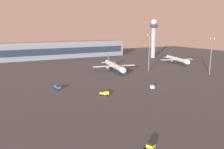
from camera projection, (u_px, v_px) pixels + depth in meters
name	position (u px, v px, depth m)	size (l,w,h in m)	color
ground_plane	(156.00, 87.00, 120.40)	(416.00, 416.00, 0.00)	#424449
terminal_building	(56.00, 50.00, 237.17)	(144.24, 22.40, 16.40)	gray
control_tower	(154.00, 36.00, 236.76)	(8.00, 8.00, 38.63)	#A8A8B2
airplane_taxiway_distant	(177.00, 59.00, 200.26)	(28.32, 36.04, 9.44)	white
airplane_near_gate	(114.00, 66.00, 164.73)	(30.48, 38.91, 10.06)	silver
maintenance_van	(105.00, 93.00, 105.67)	(4.37, 4.25, 2.25)	yellow
pushback_tug	(150.00, 146.00, 58.42)	(3.51, 2.77, 2.05)	yellow
cargo_loader	(152.00, 86.00, 117.61)	(3.88, 4.54, 2.25)	white
baggage_tractor	(57.00, 87.00, 116.85)	(2.45, 4.35, 2.25)	#3372BF
apron_light_central	(149.00, 50.00, 163.11)	(4.80, 0.90, 25.74)	slate
apron_light_east	(211.00, 54.00, 151.28)	(4.80, 0.90, 23.68)	slate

